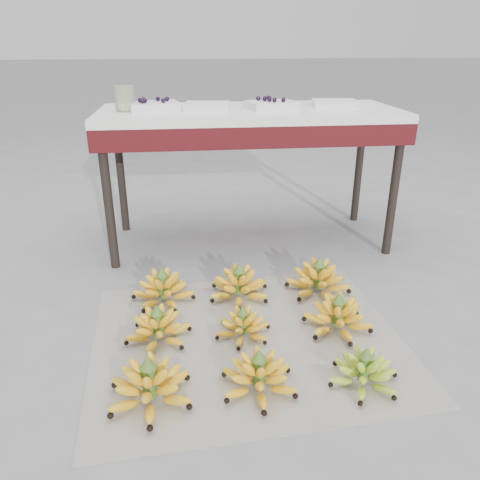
{
  "coord_description": "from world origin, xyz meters",
  "views": [
    {
      "loc": [
        -0.24,
        -1.57,
        1.14
      ],
      "look_at": [
        -0.01,
        0.39,
        0.29
      ],
      "focal_mm": 35.0,
      "sensor_mm": 36.0,
      "label": 1
    }
  ],
  "objects": [
    {
      "name": "tray_left",
      "position": [
        -0.11,
        1.03,
        0.81
      ],
      "size": [
        0.26,
        0.21,
        0.04
      ],
      "color": "silver",
      "rests_on": "vendor_table"
    },
    {
      "name": "tray_far_left",
      "position": [
        -0.4,
        1.05,
        0.81
      ],
      "size": [
        0.29,
        0.24,
        0.07
      ],
      "color": "silver",
      "rests_on": "vendor_table"
    },
    {
      "name": "ground",
      "position": [
        0.0,
        0.0,
        0.0
      ],
      "size": [
        60.0,
        60.0,
        0.0
      ],
      "primitive_type": "plane",
      "color": "slate",
      "rests_on": "ground"
    },
    {
      "name": "bunch_back_left",
      "position": [
        -0.38,
        0.37,
        0.07
      ],
      "size": [
        0.36,
        0.36,
        0.18
      ],
      "rotation": [
        0.0,
        0.0,
        -0.3
      ],
      "color": "yellow",
      "rests_on": "newspaper_mat"
    },
    {
      "name": "bunch_back_center",
      "position": [
        -0.02,
        0.36,
        0.07
      ],
      "size": [
        0.38,
        0.38,
        0.18
      ],
      "rotation": [
        0.0,
        0.0,
        0.35
      ],
      "color": "yellow",
      "rests_on": "newspaper_mat"
    },
    {
      "name": "bunch_front_left",
      "position": [
        -0.4,
        -0.3,
        0.07
      ],
      "size": [
        0.38,
        0.38,
        0.18
      ],
      "rotation": [
        0.0,
        0.0,
        0.34
      ],
      "color": "yellow",
      "rests_on": "newspaper_mat"
    },
    {
      "name": "bunch_front_right",
      "position": [
        0.35,
        -0.3,
        0.06
      ],
      "size": [
        0.31,
        0.31,
        0.15
      ],
      "rotation": [
        0.0,
        0.0,
        -0.26
      ],
      "color": "#7CB023",
      "rests_on": "newspaper_mat"
    },
    {
      "name": "newspaper_mat",
      "position": [
        -0.02,
        0.02,
        0.0
      ],
      "size": [
        1.32,
        1.13,
        0.01
      ],
      "primitive_type": "cube",
      "rotation": [
        0.0,
        0.0,
        0.07
      ],
      "color": "white",
      "rests_on": "ground"
    },
    {
      "name": "vendor_table",
      "position": [
        0.12,
        1.05,
        0.7
      ],
      "size": [
        1.64,
        0.66,
        0.79
      ],
      "color": "black",
      "rests_on": "ground"
    },
    {
      "name": "tray_right",
      "position": [
        0.23,
        1.02,
        0.81
      ],
      "size": [
        0.3,
        0.25,
        0.07
      ],
      "color": "silver",
      "rests_on": "vendor_table"
    },
    {
      "name": "bunch_mid_right",
      "position": [
        0.36,
        0.05,
        0.07
      ],
      "size": [
        0.32,
        0.32,
        0.17
      ],
      "rotation": [
        0.0,
        0.0,
        0.12
      ],
      "color": "yellow",
      "rests_on": "newspaper_mat"
    },
    {
      "name": "glass_jar",
      "position": [
        -0.55,
        1.04,
        0.85
      ],
      "size": [
        0.13,
        0.13,
        0.13
      ],
      "primitive_type": "cylinder",
      "rotation": [
        0.0,
        0.0,
        -0.27
      ],
      "color": "beige",
      "rests_on": "vendor_table"
    },
    {
      "name": "bunch_mid_left",
      "position": [
        -0.39,
        0.06,
        0.06
      ],
      "size": [
        0.31,
        0.31,
        0.16
      ],
      "rotation": [
        0.0,
        0.0,
        0.19
      ],
      "color": "yellow",
      "rests_on": "newspaper_mat"
    },
    {
      "name": "bunch_front_center",
      "position": [
        -0.02,
        -0.29,
        0.06
      ],
      "size": [
        0.36,
        0.36,
        0.17
      ],
      "rotation": [
        0.0,
        0.0,
        0.38
      ],
      "color": "yellow",
      "rests_on": "newspaper_mat"
    },
    {
      "name": "bunch_back_right",
      "position": [
        0.37,
        0.37,
        0.07
      ],
      "size": [
        0.39,
        0.39,
        0.19
      ],
      "rotation": [
        0.0,
        0.0,
        0.33
      ],
      "color": "yellow",
      "rests_on": "newspaper_mat"
    },
    {
      "name": "bunch_mid_center",
      "position": [
        -0.04,
        0.04,
        0.05
      ],
      "size": [
        0.27,
        0.27,
        0.14
      ],
      "rotation": [
        0.0,
        0.0,
        -0.21
      ],
      "color": "yellow",
      "rests_on": "newspaper_mat"
    },
    {
      "name": "tray_far_right",
      "position": [
        0.61,
        1.06,
        0.81
      ],
      "size": [
        0.26,
        0.2,
        0.04
      ],
      "color": "silver",
      "rests_on": "vendor_table"
    }
  ]
}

